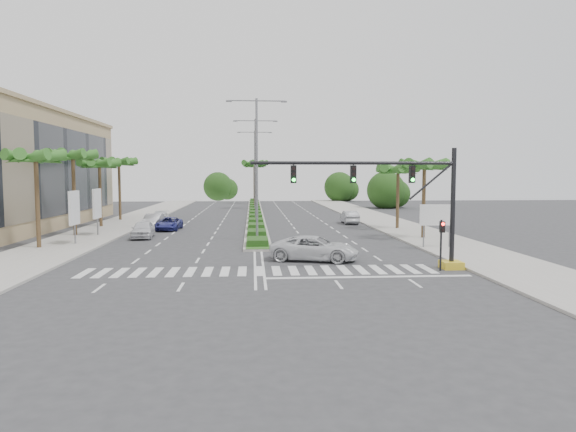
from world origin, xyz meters
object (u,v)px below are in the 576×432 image
at_px(car_parked_c, 169,224).
at_px(car_right, 350,217).
at_px(car_parked_a, 143,229).
at_px(car_parked_b, 153,221).
at_px(car_parked_d, 160,218).
at_px(car_crossing, 315,248).

distance_m(car_parked_c, car_right, 20.40).
height_order(car_parked_a, car_parked_b, car_parked_b).
distance_m(car_parked_c, car_parked_d, 7.57).
xyz_separation_m(car_crossing, car_right, (7.09, 24.99, -0.07)).
height_order(car_parked_a, car_crossing, car_crossing).
distance_m(car_parked_a, car_crossing, 18.91).
distance_m(car_parked_d, car_right, 21.90).
xyz_separation_m(car_parked_b, car_crossing, (14.40, -20.97, 0.03)).
bearing_deg(car_crossing, car_parked_a, 62.74).
height_order(car_parked_b, car_parked_d, car_parked_b).
height_order(car_crossing, car_right, car_crossing).
relative_size(car_parked_b, car_parked_c, 1.00).
bearing_deg(car_right, car_parked_a, 29.99).
relative_size(car_parked_b, car_right, 1.04).
distance_m(car_crossing, car_right, 25.98).
bearing_deg(car_parked_a, car_parked_d, 89.24).
xyz_separation_m(car_parked_c, car_crossing, (12.53, -19.42, 0.15)).
bearing_deg(car_parked_a, car_parked_c, 74.28).
distance_m(car_parked_b, car_parked_c, 2.43).
xyz_separation_m(car_parked_a, car_parked_d, (-0.94, 13.72, -0.08)).
bearing_deg(car_crossing, car_parked_b, 50.38).
relative_size(car_parked_c, car_parked_d, 0.99).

